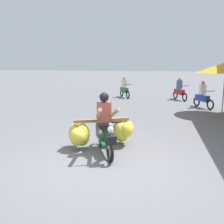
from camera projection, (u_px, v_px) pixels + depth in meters
name	position (u px, v px, depth m)	size (l,w,h in m)	color
ground_plane	(108.00, 163.00, 5.93)	(120.00, 120.00, 0.00)	slate
motorbike_main_loaded	(103.00, 131.00, 6.84)	(1.82, 1.96, 1.58)	black
motorbike_distant_ahead_left	(203.00, 97.00, 12.98)	(0.88, 1.47, 1.40)	black
motorbike_distant_ahead_right	(179.00, 91.00, 15.68)	(0.84, 1.49, 1.40)	black
motorbike_distant_far_ahead	(124.00, 89.00, 16.74)	(0.90, 1.46, 1.40)	black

